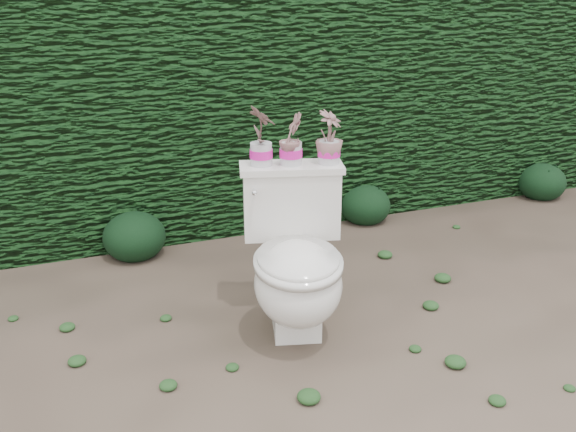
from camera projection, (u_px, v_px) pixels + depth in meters
name	position (u px, v px, depth m)	size (l,w,h in m)	color
ground	(304.00, 314.00, 3.29)	(60.00, 60.00, 0.00)	brown
hedge	(218.00, 102.00, 4.40)	(8.00, 1.00, 1.60)	#153D14
toilet	(296.00, 265.00, 3.02)	(0.62, 0.77, 0.78)	silver
potted_plant_left	(261.00, 137.00, 3.02)	(0.15, 0.10, 0.28)	#22702E
potted_plant_center	(291.00, 141.00, 3.04)	(0.13, 0.10, 0.24)	#22702E
potted_plant_right	(329.00, 139.00, 3.06)	(0.14, 0.14, 0.24)	#22702E
liriope_clump_1	(134.00, 232.00, 3.91)	(0.38, 0.38, 0.30)	black
liriope_clump_2	(365.00, 201.00, 4.46)	(0.35, 0.35, 0.28)	black
liriope_clump_3	(542.00, 179.00, 4.93)	(0.36, 0.36, 0.29)	black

